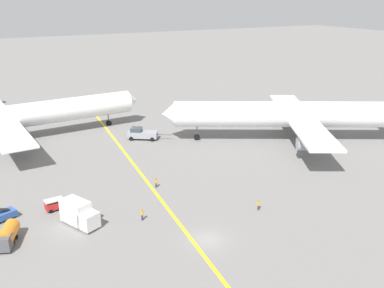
# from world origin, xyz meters

# --- Properties ---
(ground_plane) EXTENTS (600.00, 600.00, 0.00)m
(ground_plane) POSITION_xyz_m (0.00, 0.00, 0.00)
(ground_plane) COLOR slate
(taxiway_stripe) EXTENTS (11.07, 119.58, 0.01)m
(taxiway_stripe) POSITION_xyz_m (-1.05, 10.00, 0.00)
(taxiway_stripe) COLOR yellow
(taxiway_stripe) RESTS_ON ground
(airliner_at_gate_left) EXTENTS (58.82, 41.04, 15.86)m
(airliner_at_gate_left) POSITION_xyz_m (-17.68, 54.09, 5.33)
(airliner_at_gate_left) COLOR white
(airliner_at_gate_left) RESTS_ON ground
(airliner_being_pushed) EXTENTS (50.63, 39.88, 17.52)m
(airliner_being_pushed) POSITION_xyz_m (35.84, 26.59, 5.81)
(airliner_being_pushed) COLOR white
(airliner_being_pushed) RESTS_ON ground
(pushback_tug) EXTENTS (8.80, 6.56, 2.95)m
(pushback_tug) POSITION_xyz_m (7.51, 42.38, 1.25)
(pushback_tug) COLOR gray
(pushback_tug) RESTS_ON ground
(gse_baggage_cart_trailing) EXTENTS (2.87, 1.83, 1.71)m
(gse_baggage_cart_trailing) POSITION_xyz_m (-16.08, 17.70, 0.86)
(gse_baggage_cart_trailing) COLOR red
(gse_baggage_cart_trailing) RESTS_ON ground
(gse_belt_loader_portside) EXTENTS (5.02, 3.19, 3.02)m
(gse_belt_loader_portside) POSITION_xyz_m (-23.44, 17.94, 0.83)
(gse_belt_loader_portside) COLOR #2D5199
(gse_belt_loader_portside) RESTS_ON ground
(gse_catering_truck_tall) EXTENTS (4.63, 6.31, 3.50)m
(gse_catering_truck_tall) POSITION_xyz_m (-13.82, 11.56, 1.76)
(gse_catering_truck_tall) COLOR silver
(gse_catering_truck_tall) RESTS_ON ground
(gse_fuel_bowser_stubby) EXTENTS (3.53, 5.25, 2.40)m
(gse_fuel_bowser_stubby) POSITION_xyz_m (-23.19, 10.90, 1.33)
(gse_fuel_bowser_stubby) COLOR orange
(gse_fuel_bowser_stubby) RESTS_ON ground
(ground_crew_marshaller_foreground) EXTENTS (0.49, 0.36, 1.65)m
(ground_crew_marshaller_foreground) POSITION_xyz_m (0.38, 17.87, 0.86)
(ground_crew_marshaller_foreground) COLOR #2D3351
(ground_crew_marshaller_foreground) RESTS_ON ground
(ground_crew_wing_walker_right) EXTENTS (0.44, 0.39, 1.73)m
(ground_crew_wing_walker_right) POSITION_xyz_m (-5.67, 8.75, 0.90)
(ground_crew_wing_walker_right) COLOR #2D3351
(ground_crew_wing_walker_right) RESTS_ON ground
(ground_crew_ramp_agent_by_cones) EXTENTS (0.36, 0.36, 1.57)m
(ground_crew_ramp_agent_by_cones) POSITION_xyz_m (10.74, 3.56, 0.81)
(ground_crew_ramp_agent_by_cones) COLOR #2D3351
(ground_crew_ramp_agent_by_cones) RESTS_ON ground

